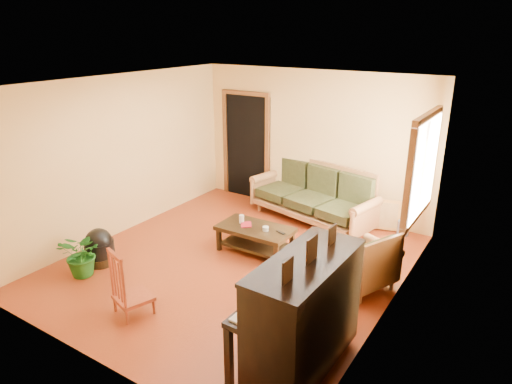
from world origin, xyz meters
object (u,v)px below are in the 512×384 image
Objects in this scene: ceramic_crock at (403,228)px; piano at (304,317)px; sofa at (312,194)px; footstool at (100,251)px; red_chair at (132,282)px; armchair at (362,258)px; potted_plant at (83,254)px; coffee_table at (255,239)px.

piano is at bearing -89.25° from ceramic_crock.
ceramic_crock is (1.58, 0.27, -0.38)m from sofa.
footstool is 1.49m from red_chair.
potted_plant is (-3.35, -1.79, -0.09)m from armchair.
coffee_table is at bearing 98.15° from red_chair.
footstool is 4.85m from ceramic_crock.
sofa is 1.64m from ceramic_crock.
piano is at bearing -46.81° from coffee_table.
potted_plant is (-1.25, 0.26, -0.10)m from red_chair.
ceramic_crock is at bearing 47.93° from potted_plant.
red_chair is 3.53× the size of ceramic_crock.
armchair is 0.59× the size of piano.
red_chair reaches higher than armchair.
sofa is 2.04× the size of coffee_table.
armchair is at bearing 28.19° from potted_plant.
piano is at bearing 23.90° from red_chair.
ceramic_crock is at bearing 92.11° from piano.
coffee_table is 2.66m from piano.
potted_plant reaches higher than ceramic_crock.
ceramic_crock is (1.75, 1.85, -0.09)m from coffee_table.
sofa is 1.64× the size of piano.
footstool is at bearing -133.16° from armchair.
armchair is (1.55, -1.67, -0.08)m from sofa.
armchair is 2.93m from red_chair.
red_chair is at bearing -24.20° from footstool.
sofa is 2.70× the size of red_chair.
red_chair reaches higher than ceramic_crock.
armchair reaches higher than coffee_table.
piano is at bearing -6.15° from footstool.
red_chair reaches higher than footstool.
footstool is 0.50× the size of red_chair.
sofa is 5.45× the size of footstool.
potted_plant is (-3.37, -3.74, 0.21)m from ceramic_crock.
coffee_table is 1.74m from armchair.
footstool is (-3.51, 0.38, -0.42)m from piano.
sofa is 3.76m from red_chair.
piano reaches higher than potted_plant.
coffee_table is 0.80× the size of piano.
potted_plant is at bearing -179.15° from piano.
potted_plant reaches higher than coffee_table.
armchair is 3.80m from potted_plant.
coffee_table is at bearing -159.01° from armchair.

